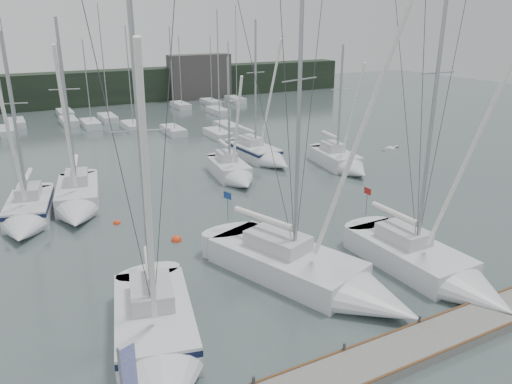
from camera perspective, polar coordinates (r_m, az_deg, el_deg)
ground at (r=24.60m, az=7.87°, el=-11.85°), size 160.00×160.00×0.00m
dock at (r=21.38m, az=16.07°, el=-17.22°), size 24.00×2.00×0.40m
far_treeline at (r=80.47m, az=-19.18°, el=11.09°), size 90.00×4.00×5.00m
far_building_right at (r=83.23m, az=-6.46°, el=12.96°), size 10.00×3.00×7.00m
mast_forest at (r=64.86m, az=-18.21°, el=7.59°), size 45.01×26.11×14.40m
sailboat_near_left at (r=20.60m, az=-11.20°, el=-16.83°), size 5.14×9.79×14.95m
sailboat_near_center at (r=24.87m, az=8.05°, el=-9.85°), size 7.17×12.00×17.09m
sailboat_near_right at (r=26.98m, az=20.18°, el=-8.50°), size 3.36×10.12×17.31m
sailboat_mid_a at (r=35.27m, az=-24.71°, el=-2.42°), size 4.24×8.24×12.77m
sailboat_mid_b at (r=36.49m, az=-19.75°, el=-1.07°), size 4.50×9.36×13.58m
sailboat_mid_c at (r=40.84m, az=-2.57°, el=2.14°), size 3.37×7.65×10.52m
sailboat_mid_d at (r=46.16m, az=0.69°, el=4.25°), size 3.24×8.96×13.34m
sailboat_mid_e at (r=44.34m, az=9.91°, el=3.28°), size 3.63×8.10×11.36m
buoy_a at (r=30.45m, az=-9.08°, el=-5.49°), size 0.63×0.63×0.63m
buoy_c at (r=33.70m, az=-15.61°, el=-3.47°), size 0.47×0.47×0.47m
seagull at (r=22.99m, az=15.10°, el=4.83°), size 1.02×0.48×0.20m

